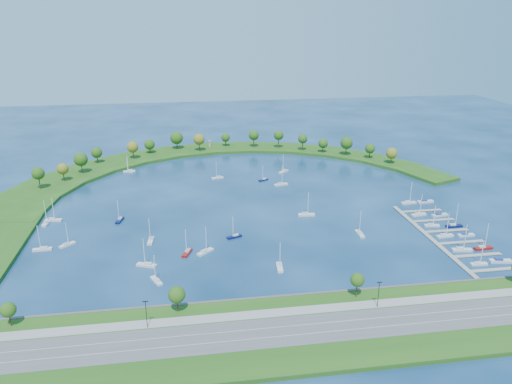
{
  "coord_description": "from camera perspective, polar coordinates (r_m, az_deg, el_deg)",
  "views": [
    {
      "loc": [
        -35.76,
        -258.55,
        99.34
      ],
      "look_at": [
        5.0,
        5.0,
        4.0
      ],
      "focal_mm": 34.84,
      "sensor_mm": 36.0,
      "label": 1
    }
  ],
  "objects": [
    {
      "name": "breakwater_trees",
      "position": [
        359.64,
        -4.86,
        5.28
      ],
      "size": [
        234.96,
        91.79,
        13.8
      ],
      "color": "#382314",
      "rests_on": "breakwater"
    },
    {
      "name": "moored_boat_6",
      "position": [
        208.44,
        2.73,
        -8.53
      ],
      "size": [
        3.12,
        8.49,
        12.21
      ],
      "rotation": [
        0.0,
        0.0,
        4.62
      ],
      "color": "silver",
      "rests_on": "ground"
    },
    {
      "name": "moored_boat_9",
      "position": [
        262.96,
        -15.39,
        -3.06
      ],
      "size": [
        4.02,
        8.2,
        11.62
      ],
      "rotation": [
        0.0,
        0.0,
        4.47
      ],
      "color": "#0A1040",
      "rests_on": "ground"
    },
    {
      "name": "ground",
      "position": [
        279.28,
        -0.86,
        -1.17
      ],
      "size": [
        700.0,
        700.0,
        0.0
      ],
      "primitive_type": "plane",
      "color": "#07243F",
      "rests_on": "ground"
    },
    {
      "name": "moored_boat_18",
      "position": [
        320.18,
        -4.44,
        1.7
      ],
      "size": [
        7.95,
        3.72,
        11.27
      ],
      "rotation": [
        0.0,
        0.0,
        3.35
      ],
      "color": "silver",
      "rests_on": "ground"
    },
    {
      "name": "docked_boat_10",
      "position": [
        289.38,
        17.12,
        -1.12
      ],
      "size": [
        8.54,
        2.82,
        12.39
      ],
      "rotation": [
        0.0,
        0.0,
        0.05
      ],
      "color": "silver",
      "rests_on": "ground"
    },
    {
      "name": "docked_boat_8",
      "position": [
        274.1,
        18.18,
        -2.41
      ],
      "size": [
        8.37,
        3.52,
        11.93
      ],
      "rotation": [
        0.0,
        0.0,
        0.16
      ],
      "color": "silver",
      "rests_on": "ground"
    },
    {
      "name": "moored_boat_17",
      "position": [
        343.39,
        -14.34,
        2.38
      ],
      "size": [
        7.97,
        2.79,
        11.5
      ],
      "rotation": [
        0.0,
        0.0,
        3.22
      ],
      "color": "silver",
      "rests_on": "ground"
    },
    {
      "name": "moored_boat_0",
      "position": [
        271.5,
        -22.93,
        -3.23
      ],
      "size": [
        3.13,
        8.56,
        12.3
      ],
      "rotation": [
        0.0,
        0.0,
        1.48
      ],
      "color": "silver",
      "rests_on": "ground"
    },
    {
      "name": "moored_boat_7",
      "position": [
        343.03,
        -14.42,
        2.35
      ],
      "size": [
        6.97,
        3.57,
        9.87
      ],
      "rotation": [
        0.0,
        0.0,
        2.88
      ],
      "color": "silver",
      "rests_on": "ground"
    },
    {
      "name": "moored_boat_8",
      "position": [
        332.41,
        3.2,
        2.42
      ],
      "size": [
        7.72,
        7.51,
        12.37
      ],
      "rotation": [
        0.0,
        0.0,
        3.9
      ],
      "color": "silver",
      "rests_on": "ground"
    },
    {
      "name": "moored_boat_10",
      "position": [
        214.72,
        -12.43,
        -8.11
      ],
      "size": [
        8.84,
        5.4,
        12.58
      ],
      "rotation": [
        0.0,
        0.0,
        2.76
      ],
      "color": "silver",
      "rests_on": "ground"
    },
    {
      "name": "docked_boat_1",
      "position": [
        237.16,
        26.25,
        -7.1
      ],
      "size": [
        9.54,
        4.04,
        1.89
      ],
      "rotation": [
        0.0,
        0.0,
        -0.16
      ],
      "color": "silver",
      "rests_on": "ground"
    },
    {
      "name": "moored_boat_2",
      "position": [
        261.62,
        5.8,
        -2.53
      ],
      "size": [
        8.88,
        3.34,
        12.75
      ],
      "rotation": [
        0.0,
        0.0,
        6.18
      ],
      "color": "silver",
      "rests_on": "ground"
    },
    {
      "name": "moored_boat_3",
      "position": [
        306.74,
        2.88,
        0.93
      ],
      "size": [
        8.94,
        4.45,
        12.66
      ],
      "rotation": [
        0.0,
        0.0,
        0.25
      ],
      "color": "silver",
      "rests_on": "ground"
    },
    {
      "name": "breakwater",
      "position": [
        322.8,
        -10.25,
        1.61
      ],
      "size": [
        286.74,
        247.64,
        2.0
      ],
      "color": "#1E4D14",
      "rests_on": "ground"
    },
    {
      "name": "moored_boat_15",
      "position": [
        221.82,
        -5.85,
        -6.78
      ],
      "size": [
        7.9,
        7.44,
        12.48
      ],
      "rotation": [
        0.0,
        0.0,
        0.73
      ],
      "color": "silver",
      "rests_on": "ground"
    },
    {
      "name": "harbor_tower",
      "position": [
        391.83,
        -5.33,
        5.56
      ],
      "size": [
        2.6,
        2.6,
        4.68
      ],
      "color": "gray",
      "rests_on": "breakwater"
    },
    {
      "name": "moored_boat_16",
      "position": [
        274.03,
        -22.27,
        -2.92
      ],
      "size": [
        8.78,
        3.56,
        12.54
      ],
      "rotation": [
        0.0,
        0.0,
        6.14
      ],
      "color": "silver",
      "rests_on": "ground"
    },
    {
      "name": "docked_boat_6",
      "position": [
        262.48,
        19.54,
        -3.56
      ],
      "size": [
        7.67,
        3.19,
        10.94
      ],
      "rotation": [
        0.0,
        0.0,
        -0.15
      ],
      "color": "silver",
      "rests_on": "ground"
    },
    {
      "name": "moored_boat_19",
      "position": [
        202.3,
        -11.37,
        -9.88
      ],
      "size": [
        5.32,
        7.98,
        11.46
      ],
      "rotation": [
        0.0,
        0.0,
        2.01
      ],
      "color": "silver",
      "rests_on": "ground"
    },
    {
      "name": "moored_boat_14",
      "position": [
        236.3,
        -12.0,
        -5.41
      ],
      "size": [
        3.04,
        8.3,
        11.94
      ],
      "rotation": [
        0.0,
        0.0,
        4.62
      ],
      "color": "silver",
      "rests_on": "ground"
    },
    {
      "name": "docked_boat_5",
      "position": [
        257.23,
        22.95,
        -4.56
      ],
      "size": [
        8.05,
        2.33,
        1.64
      ],
      "rotation": [
        0.0,
        0.0,
        0.01
      ],
      "color": "silver",
      "rests_on": "ground"
    },
    {
      "name": "south_shoreline",
      "position": [
        171.35,
        5.08,
        -15.44
      ],
      "size": [
        420.0,
        43.1,
        11.6
      ],
      "color": "#1E4D14",
      "rests_on": "ground"
    },
    {
      "name": "docked_boat_3",
      "position": [
        246.37,
        24.64,
        -5.8
      ],
      "size": [
        8.63,
        3.0,
        12.47
      ],
      "rotation": [
        0.0,
        0.0,
        0.07
      ],
      "color": "maroon",
      "rests_on": "ground"
    },
    {
      "name": "moored_boat_5",
      "position": [
        243.3,
        11.85,
        -4.64
      ],
      "size": [
        2.36,
        8.29,
        12.17
      ],
      "rotation": [
        0.0,
        0.0,
        1.57
      ],
      "color": "silver",
      "rests_on": "ground"
    },
    {
      "name": "moored_boat_11",
      "position": [
        242.7,
        -23.32,
        -5.98
      ],
      "size": [
        8.34,
        2.72,
        12.1
      ],
      "rotation": [
        0.0,
        0.0,
        3.19
      ],
      "color": "silver",
      "rests_on": "ground"
    },
    {
      "name": "docked_boat_4",
      "position": [
        252.29,
        20.87,
        -4.67
      ],
      "size": [
        8.51,
        3.18,
        12.22
      ],
      "rotation": [
        0.0,
        0.0,
        0.1
      ],
      "color": "silver",
      "rests_on": "ground"
    },
    {
      "name": "moored_boat_12",
      "position": [
        243.04,
        -20.87,
        -5.61
      ],
      "size": [
        6.94,
        6.78,
        11.15
      ],
      "rotation": [
        0.0,
        0.0,
        0.76
      ],
      "color": "silver",
      "rests_on": "ground"
    },
    {
      "name": "docked_boat_11",
      "position": [
        294.07,
        18.84,
        -1.03
      ],
      "size": [
        9.18,
        2.86,
        1.86
      ],
      "rotation": [
        0.0,
        0.0,
        0.03
      ],
      "color": "silver",
      "rests_on": "ground"
    },
    {
      "name": "docked_boat_9",
      "position": [
        277.04,
        20.32,
        -2.49
      ],
      "size": [
        8.94,
        3.61,
        1.77
      ],
      "rotation": [
        0.0,
        0.0,
        0.14
      ],
      "color": "silver",
      "rests_on": "ground"
    },
    {
      "name": "docked_boat_2",
      "position": [
        240.74,
        22.56,
        -6.08
      ],
      "size": [
        9.02,
        3.89,
        12.84
      ],
      "rotation": [
        0.0,
        0.0,
        -0.17
      ],
      "color": "silver",
      "rests_on": "ground"
    },
    {
      "name": "moored_boat_1",
      "position": [
        315.35,
        0.86,
        1.47
      ],
      "size": [
        6.74,
        4.87,
        9.81
      ],
      "rotation": [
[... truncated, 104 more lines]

